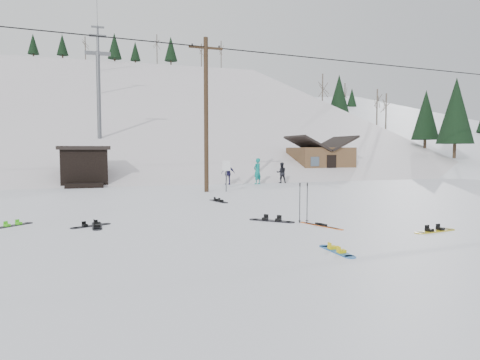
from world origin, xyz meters
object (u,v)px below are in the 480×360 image
object	(u,v)px
utility_pole	(206,112)
cabin	(320,161)
hero_snowboard	(337,251)
hero_skis	(321,225)

from	to	relation	value
utility_pole	cabin	bearing A→B (deg)	37.56
cabin	hero_snowboard	bearing A→B (deg)	-117.81
utility_pole	hero_snowboard	xyz separation A→B (m)	(-0.52, -15.64, -4.66)
utility_pole	hero_skis	distance (m)	13.27
cabin	hero_snowboard	world-z (taller)	cabin
cabin	hero_skis	distance (m)	25.54
cabin	hero_skis	xyz separation A→B (m)	(-12.17, -22.40, -1.46)
hero_snowboard	hero_skis	distance (m)	3.51
hero_snowboard	hero_skis	size ratio (longest dim) A/B	0.83
hero_skis	utility_pole	bearing A→B (deg)	74.98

